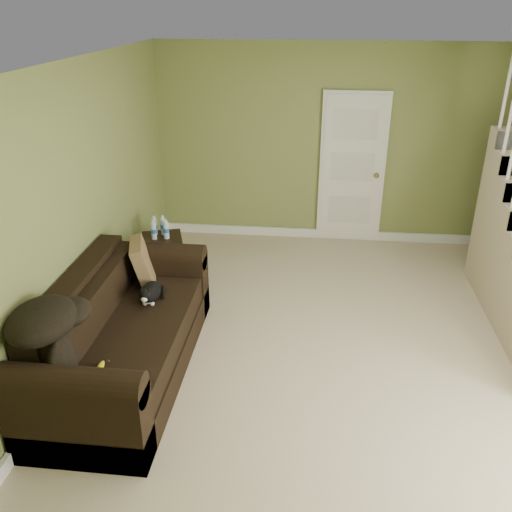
% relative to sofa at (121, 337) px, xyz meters
% --- Properties ---
extents(floor, '(5.00, 5.50, 0.01)m').
position_rel_sofa_xyz_m(floor, '(2.02, 0.52, -0.35)').
color(floor, '#C8B491').
rests_on(floor, ground).
extents(ceiling, '(5.00, 5.50, 0.01)m').
position_rel_sofa_xyz_m(ceiling, '(2.02, 0.52, 2.25)').
color(ceiling, white).
rests_on(ceiling, wall_back).
extents(wall_back, '(5.00, 0.04, 2.60)m').
position_rel_sofa_xyz_m(wall_back, '(2.02, 3.27, 0.95)').
color(wall_back, olive).
rests_on(wall_back, floor).
extents(wall_front, '(5.00, 0.04, 2.60)m').
position_rel_sofa_xyz_m(wall_front, '(2.02, -2.23, 0.95)').
color(wall_front, olive).
rests_on(wall_front, floor).
extents(wall_left, '(0.04, 5.50, 2.60)m').
position_rel_sofa_xyz_m(wall_left, '(-0.48, 0.52, 0.95)').
color(wall_left, olive).
rests_on(wall_left, floor).
extents(baseboard_back, '(5.00, 0.04, 0.12)m').
position_rel_sofa_xyz_m(baseboard_back, '(2.02, 3.24, -0.29)').
color(baseboard_back, white).
rests_on(baseboard_back, floor).
extents(baseboard_left, '(0.04, 5.50, 0.12)m').
position_rel_sofa_xyz_m(baseboard_left, '(-0.45, 0.52, -0.29)').
color(baseboard_left, white).
rests_on(baseboard_left, floor).
extents(door, '(0.86, 0.12, 2.02)m').
position_rel_sofa_xyz_m(door, '(2.12, 3.23, 0.65)').
color(door, white).
rests_on(door, floor).
extents(sofa, '(1.02, 2.35, 0.93)m').
position_rel_sofa_xyz_m(sofa, '(0.00, 0.00, 0.00)').
color(sofa, black).
rests_on(sofa, floor).
extents(side_table, '(0.57, 0.57, 0.77)m').
position_rel_sofa_xyz_m(side_table, '(-0.10, 1.78, -0.07)').
color(side_table, black).
rests_on(side_table, floor).
extents(cat, '(0.22, 0.47, 0.23)m').
position_rel_sofa_xyz_m(cat, '(0.17, 0.39, 0.24)').
color(cat, black).
rests_on(cat, sofa).
extents(banana, '(0.06, 0.17, 0.05)m').
position_rel_sofa_xyz_m(banana, '(0.09, -0.66, 0.17)').
color(banana, gold).
rests_on(banana, sofa).
extents(throw_pillow, '(0.34, 0.50, 0.47)m').
position_rel_sofa_xyz_m(throw_pillow, '(0.00, 0.75, 0.35)').
color(throw_pillow, '#462A1C').
rests_on(throw_pillow, sofa).
extents(throw_blanket, '(0.53, 0.66, 0.26)m').
position_rel_sofa_xyz_m(throw_blanket, '(-0.27, -0.73, 0.61)').
color(throw_blanket, black).
rests_on(throw_blanket, sofa).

